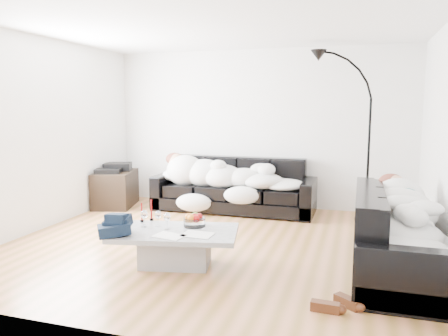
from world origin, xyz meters
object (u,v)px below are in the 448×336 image
(stereo, at_px, (115,167))
(sofa_right, at_px, (400,233))
(sleeper_back, at_px, (233,172))
(sleeper_right, at_px, (402,211))
(candle_left, at_px, (142,213))
(wine_glass_c, at_px, (167,221))
(floor_lamp, at_px, (369,147))
(shoes, at_px, (336,304))
(wine_glass_a, at_px, (158,219))
(sofa_back, at_px, (234,185))
(av_cabinet, at_px, (115,189))
(candle_right, at_px, (151,210))
(fruit_bowl, at_px, (194,220))
(coffee_table, at_px, (175,248))
(wine_glass_b, at_px, (144,219))

(stereo, bearing_deg, sofa_right, -43.98)
(sleeper_back, xyz_separation_m, sleeper_right, (2.33, -2.01, -0.00))
(candle_left, bearing_deg, wine_glass_c, -25.09)
(floor_lamp, bearing_deg, candle_left, -130.55)
(shoes, distance_m, stereo, 4.74)
(wine_glass_a, distance_m, shoes, 2.07)
(sofa_back, bearing_deg, av_cabinet, -172.13)
(candle_left, distance_m, floor_lamp, 3.41)
(candle_right, bearing_deg, fruit_bowl, -8.40)
(sofa_right, distance_m, fruit_bowl, 2.12)
(coffee_table, xyz_separation_m, av_cabinet, (-2.09, 2.27, 0.11))
(candle_left, xyz_separation_m, floor_lamp, (2.43, 2.31, 0.61))
(sofa_right, bearing_deg, sleeper_right, 0.00)
(wine_glass_c, bearing_deg, floor_lamp, 50.79)
(candle_right, bearing_deg, sofa_back, 81.67)
(sleeper_right, bearing_deg, av_cabinet, 67.60)
(sofa_right, relative_size, candle_right, 8.63)
(sleeper_back, xyz_separation_m, floor_lamp, (2.03, 0.02, 0.45))
(sofa_right, xyz_separation_m, candle_right, (-2.66, -0.18, 0.08))
(coffee_table, bearing_deg, sofa_back, 92.11)
(coffee_table, relative_size, wine_glass_a, 7.72)
(av_cabinet, bearing_deg, sofa_right, -36.98)
(wine_glass_c, relative_size, stereo, 0.40)
(av_cabinet, bearing_deg, shoes, -51.28)
(sleeper_right, relative_size, floor_lamp, 0.80)
(fruit_bowl, bearing_deg, candle_left, -178.99)
(wine_glass_b, distance_m, candle_right, 0.28)
(wine_glass_b, distance_m, wine_glass_c, 0.27)
(candle_right, bearing_deg, stereo, 130.27)
(shoes, xyz_separation_m, stereo, (-3.77, 2.81, 0.61))
(candle_left, bearing_deg, wine_glass_a, -23.15)
(sleeper_back, height_order, av_cabinet, sleeper_back)
(sofa_back, height_order, shoes, sofa_back)
(sleeper_back, bearing_deg, floor_lamp, 0.60)
(wine_glass_a, height_order, shoes, wine_glass_a)
(sleeper_back, bearing_deg, candle_left, -99.96)
(sofa_right, relative_size, shoes, 5.11)
(sofa_back, bearing_deg, wine_glass_b, -96.24)
(wine_glass_b, height_order, candle_left, candle_left)
(fruit_bowl, xyz_separation_m, wine_glass_b, (-0.50, -0.19, 0.02))
(coffee_table, bearing_deg, candle_right, 144.70)
(fruit_bowl, height_order, shoes, fruit_bowl)
(wine_glass_a, relative_size, candle_left, 0.78)
(wine_glass_a, distance_m, wine_glass_b, 0.15)
(sleeper_back, xyz_separation_m, coffee_table, (0.09, -2.49, -0.45))
(floor_lamp, bearing_deg, sofa_right, -75.65)
(sofa_back, relative_size, candle_right, 10.82)
(sleeper_right, bearing_deg, wine_glass_b, 99.94)
(wine_glass_c, relative_size, av_cabinet, 0.20)
(wine_glass_a, height_order, stereo, stereo)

